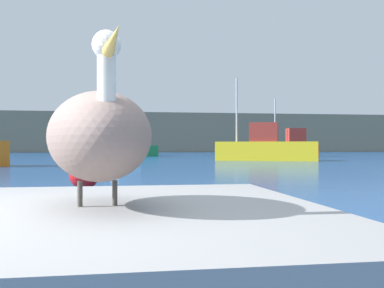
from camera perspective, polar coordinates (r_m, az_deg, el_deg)
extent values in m
cube|color=#7F755B|center=(73.60, -9.92, 1.33)|extent=(140.00, 14.26, 5.89)
cube|color=#959595|center=(2.70, -11.64, -14.76)|extent=(2.57, 2.71, 0.66)
ellipsoid|color=gray|center=(2.61, -11.63, 0.90)|extent=(0.71, 1.17, 0.50)
cylinder|color=white|center=(2.25, -10.67, 7.10)|extent=(0.09, 0.09, 0.32)
sphere|color=white|center=(2.28, -10.67, 12.14)|extent=(0.14, 0.14, 0.14)
cone|color=gold|center=(2.03, -9.85, 12.81)|extent=(0.11, 0.37, 0.09)
cylinder|color=#4C4742|center=(2.69, -9.65, -6.06)|extent=(0.03, 0.03, 0.15)
cylinder|color=#4C4742|center=(2.68, -13.87, -6.10)|extent=(0.03, 0.03, 0.15)
cube|color=red|center=(42.02, 12.25, -0.83)|extent=(4.86, 1.91, 1.05)
cube|color=maroon|center=(42.18, 12.89, 0.91)|extent=(1.65, 1.32, 1.51)
cylinder|color=#B2B2B2|center=(41.67, 10.37, 2.73)|extent=(0.12, 0.12, 4.14)
cylinder|color=#3F382D|center=(41.41, 9.23, 0.37)|extent=(0.10, 0.10, 0.70)
cube|color=yellow|center=(30.54, 9.30, -0.89)|extent=(6.83, 4.27, 1.26)
cube|color=maroon|center=(30.56, 9.02, 1.46)|extent=(2.34, 2.29, 1.25)
cylinder|color=#B2B2B2|center=(30.81, 5.62, 4.27)|extent=(0.12, 0.12, 4.28)
cube|color=#1E8C4C|center=(42.04, -8.47, -0.86)|extent=(6.31, 4.34, 1.01)
cube|color=silver|center=(42.11, -8.29, 0.70)|extent=(2.75, 2.45, 1.29)
cylinder|color=#B2B2B2|center=(41.24, -10.75, 1.68)|extent=(0.12, 0.12, 2.67)
sphere|color=red|center=(10.81, -13.36, -3.68)|extent=(0.70, 0.70, 0.70)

